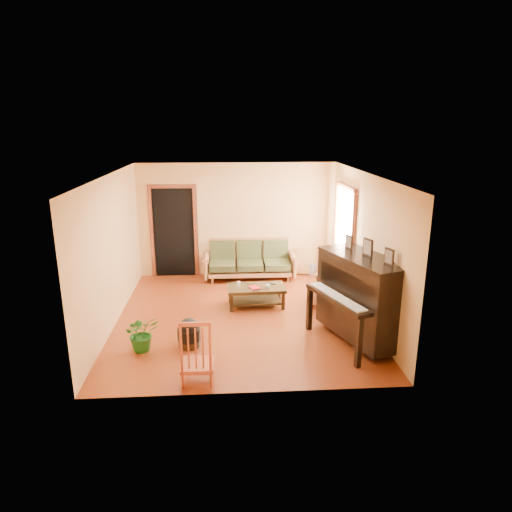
{
  "coord_description": "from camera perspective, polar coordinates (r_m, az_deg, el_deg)",
  "views": [
    {
      "loc": [
        -0.25,
        -7.79,
        3.43
      ],
      "look_at": [
        0.28,
        0.2,
        1.1
      ],
      "focal_mm": 32.0,
      "sensor_mm": 36.0,
      "label": 1
    }
  ],
  "objects": [
    {
      "name": "book",
      "position": [
        8.71,
        -0.73,
        -4.06
      ],
      "size": [
        0.25,
        0.28,
        0.02
      ],
      "primitive_type": "imported",
      "rotation": [
        0.0,
        0.0,
        0.34
      ],
      "color": "maroon",
      "rests_on": "coffee_table"
    },
    {
      "name": "piano",
      "position": [
        7.53,
        13.03,
        -5.31
      ],
      "size": [
        1.47,
        1.86,
        1.44
      ],
      "primitive_type": "cube",
      "rotation": [
        0.0,
        0.0,
        0.35
      ],
      "color": "black",
      "rests_on": "floor"
    },
    {
      "name": "armchair",
      "position": [
        9.06,
        8.71,
        -3.7
      ],
      "size": [
        0.95,
        0.97,
        0.74
      ],
      "primitive_type": "cube",
      "rotation": [
        0.0,
        0.0,
        -0.41
      ],
      "color": "#9D6139",
      "rests_on": "floor"
    },
    {
      "name": "remote",
      "position": [
        8.96,
        2.05,
        -3.51
      ],
      "size": [
        0.14,
        0.04,
        0.01
      ],
      "primitive_type": "cube",
      "rotation": [
        0.0,
        0.0,
        0.06
      ],
      "color": "black",
      "rests_on": "coffee_table"
    },
    {
      "name": "glass_jar",
      "position": [
        8.77,
        1.52,
        -3.8
      ],
      "size": [
        0.1,
        0.1,
        0.05
      ],
      "primitive_type": "cylinder",
      "rotation": [
        0.0,
        0.0,
        0.29
      ],
      "color": "silver",
      "rests_on": "coffee_table"
    },
    {
      "name": "footstool",
      "position": [
        7.45,
        -8.36,
        -9.86
      ],
      "size": [
        0.46,
        0.46,
        0.35
      ],
      "primitive_type": "cylinder",
      "rotation": [
        0.0,
        0.0,
        -0.3
      ],
      "color": "black",
      "rests_on": "floor"
    },
    {
      "name": "floor",
      "position": [
        8.52,
        -1.84,
        -7.54
      ],
      "size": [
        5.0,
        5.0,
        0.0
      ],
      "primitive_type": "plane",
      "color": "#5E210C",
      "rests_on": "ground"
    },
    {
      "name": "candle",
      "position": [
        8.81,
        -2.19,
        -3.53
      ],
      "size": [
        0.08,
        0.08,
        0.11
      ],
      "primitive_type": "cylinder",
      "rotation": [
        0.0,
        0.0,
        0.36
      ],
      "color": "white",
      "rests_on": "coffee_table"
    },
    {
      "name": "coffee_table",
      "position": [
        8.9,
        0.0,
        -5.06
      ],
      "size": [
        1.13,
        0.65,
        0.4
      ],
      "primitive_type": "cube",
      "rotation": [
        0.0,
        0.0,
        0.04
      ],
      "color": "black",
      "rests_on": "floor"
    },
    {
      "name": "doorway",
      "position": [
        10.62,
        -10.22,
        2.87
      ],
      "size": [
        1.08,
        0.16,
        2.05
      ],
      "primitive_type": "cube",
      "color": "black",
      "rests_on": "floor"
    },
    {
      "name": "potted_plant",
      "position": [
        7.42,
        -14.06,
        -9.32
      ],
      "size": [
        0.66,
        0.63,
        0.58
      ],
      "primitive_type": "imported",
      "rotation": [
        0.0,
        0.0,
        0.41
      ],
      "color": "#195719",
      "rests_on": "floor"
    },
    {
      "name": "sofa",
      "position": [
        10.4,
        -0.8,
        -0.49
      ],
      "size": [
        2.06,
        0.87,
        0.88
      ],
      "primitive_type": "cube",
      "rotation": [
        0.0,
        0.0,
        -0.0
      ],
      "color": "#9D6139",
      "rests_on": "floor"
    },
    {
      "name": "window",
      "position": [
        9.62,
        11.11,
        4.33
      ],
      "size": [
        0.12,
        1.36,
        1.46
      ],
      "primitive_type": "cube",
      "color": "white",
      "rests_on": "right_wall"
    },
    {
      "name": "ceramic_crock",
      "position": [
        10.83,
        7.03,
        -1.64
      ],
      "size": [
        0.26,
        0.26,
        0.26
      ],
      "primitive_type": "cylinder",
      "rotation": [
        0.0,
        0.0,
        -0.26
      ],
      "color": "#3556A1",
      "rests_on": "floor"
    },
    {
      "name": "red_chair",
      "position": [
        6.39,
        -7.39,
        -11.45
      ],
      "size": [
        0.45,
        0.49,
        0.95
      ],
      "primitive_type": "cube",
      "rotation": [
        0.0,
        0.0,
        -0.01
      ],
      "color": "#9A3A1C",
      "rests_on": "floor"
    },
    {
      "name": "leaning_frame",
      "position": [
        10.77,
        6.15,
        -0.63
      ],
      "size": [
        0.5,
        0.24,
        0.65
      ],
      "primitive_type": "cube",
      "rotation": [
        0.0,
        0.0,
        -0.28
      ],
      "color": "#B7893D",
      "rests_on": "floor"
    }
  ]
}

